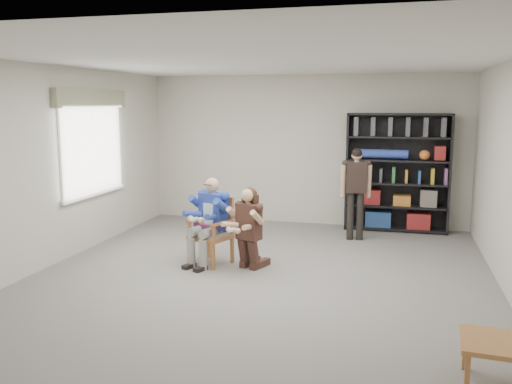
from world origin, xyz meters
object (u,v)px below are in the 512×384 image
(standing_man, at_px, (356,194))
(seated_man, at_px, (210,221))
(kneeling_woman, at_px, (248,229))
(bookshelf, at_px, (397,173))
(side_table, at_px, (496,364))
(armchair, at_px, (211,231))

(standing_man, bearing_deg, seated_man, -142.86)
(kneeling_woman, bearing_deg, bookshelf, 77.46)
(bookshelf, height_order, standing_man, bookshelf)
(kneeling_woman, height_order, bookshelf, bookshelf)
(kneeling_woman, height_order, standing_man, standing_man)
(seated_man, xyz_separation_m, standing_man, (1.88, 1.93, 0.15))
(seated_man, distance_m, side_table, 4.30)
(seated_man, relative_size, bookshelf, 0.60)
(armchair, height_order, bookshelf, bookshelf)
(armchair, bearing_deg, seated_man, 111.36)
(kneeling_woman, xyz_separation_m, bookshelf, (1.96, 2.91, 0.48))
(seated_man, bearing_deg, armchair, -68.64)
(seated_man, relative_size, kneeling_woman, 1.09)
(standing_man, bearing_deg, armchair, -142.86)
(side_table, bearing_deg, armchair, 141.83)
(armchair, distance_m, side_table, 4.28)
(armchair, relative_size, bookshelf, 0.46)
(seated_man, relative_size, standing_man, 0.81)
(bookshelf, relative_size, standing_man, 1.36)
(armchair, relative_size, kneeling_woman, 0.84)
(seated_man, distance_m, kneeling_woman, 0.59)
(armchair, xyz_separation_m, side_table, (3.36, -2.64, -0.29))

